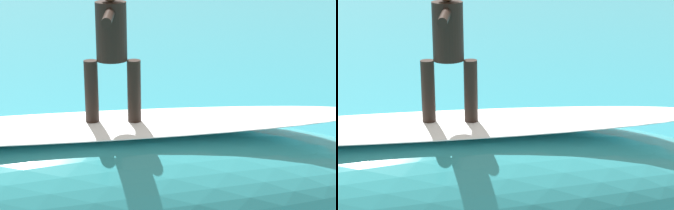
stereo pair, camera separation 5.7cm
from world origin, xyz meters
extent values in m
plane|color=teal|center=(0.00, 0.00, 0.00)|extent=(120.00, 120.00, 0.00)
ellipsoid|color=teal|center=(0.78, 1.90, 0.86)|extent=(7.55, 2.77, 1.72)
ellipsoid|color=white|center=(0.78, 1.90, 1.76)|extent=(6.42, 0.98, 0.08)
ellipsoid|color=#E0563D|center=(0.48, 1.90, 1.76)|extent=(2.13, 0.74, 0.07)
cylinder|color=black|center=(0.70, 1.87, 2.13)|extent=(0.14, 0.14, 0.67)
cylinder|color=black|center=(0.25, 1.93, 2.13)|extent=(0.14, 0.14, 0.67)
cylinder|color=black|center=(0.48, 1.90, 2.77)|extent=(0.36, 0.36, 0.61)
cylinder|color=black|center=(0.53, 2.33, 2.98)|extent=(0.17, 0.55, 0.10)
cylinder|color=black|center=(0.42, 1.48, 2.98)|extent=(0.17, 0.55, 0.10)
ellipsoid|color=#33B2D1|center=(-1.36, -2.23, 0.03)|extent=(1.97, 1.93, 0.07)
cylinder|color=black|center=(-1.36, -2.23, 0.21)|extent=(0.79, 0.78, 0.29)
sphere|color=tan|center=(-1.00, -2.58, 0.27)|extent=(0.20, 0.20, 0.20)
cylinder|color=black|center=(-1.95, -1.77, 0.13)|extent=(0.58, 0.57, 0.13)
cylinder|color=black|center=(-1.84, -1.65, 0.13)|extent=(0.58, 0.57, 0.13)
ellipsoid|color=white|center=(0.41, -1.71, 0.08)|extent=(0.73, 0.96, 0.16)
camera|label=1|loc=(0.93, 8.38, 4.02)|focal=68.69mm
camera|label=2|loc=(0.87, 8.39, 4.02)|focal=68.69mm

